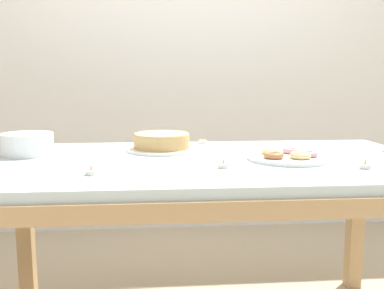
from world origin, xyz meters
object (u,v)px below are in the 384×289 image
(plate_stack, at_px, (27,144))
(tealight_right_edge, at_px, (365,166))
(cake_chocolate_round, at_px, (162,143))
(tealight_left_edge, at_px, (91,172))
(pastry_platter, at_px, (289,156))
(tealight_centre, at_px, (203,141))
(tealight_near_cakes, at_px, (223,165))

(plate_stack, distance_m, tealight_right_edge, 1.31)
(cake_chocolate_round, distance_m, tealight_left_edge, 0.52)
(cake_chocolate_round, height_order, pastry_platter, cake_chocolate_round)
(cake_chocolate_round, relative_size, tealight_left_edge, 7.64)
(tealight_left_edge, xyz_separation_m, tealight_right_edge, (0.93, 0.02, 0.00))
(pastry_platter, bearing_deg, tealight_centre, 122.57)
(tealight_left_edge, bearing_deg, tealight_right_edge, 1.29)
(plate_stack, bearing_deg, tealight_near_cakes, -23.31)
(pastry_platter, bearing_deg, plate_stack, 169.51)
(pastry_platter, xyz_separation_m, plate_stack, (-1.04, 0.19, 0.03))
(tealight_right_edge, bearing_deg, tealight_near_cakes, 174.02)
(plate_stack, height_order, tealight_near_cakes, plate_stack)
(cake_chocolate_round, relative_size, tealight_centre, 7.64)
(tealight_centre, bearing_deg, cake_chocolate_round, -135.58)
(pastry_platter, distance_m, tealight_left_edge, 0.75)
(cake_chocolate_round, distance_m, tealight_near_cakes, 0.44)
(plate_stack, relative_size, tealight_left_edge, 5.25)
(pastry_platter, bearing_deg, tealight_near_cakes, -153.84)
(tealight_left_edge, xyz_separation_m, tealight_centre, (0.43, 0.66, 0.00))
(cake_chocolate_round, height_order, tealight_left_edge, cake_chocolate_round)
(tealight_right_edge, bearing_deg, cake_chocolate_round, 147.86)
(tealight_near_cakes, xyz_separation_m, tealight_centre, (-0.01, 0.58, 0.00))
(pastry_platter, bearing_deg, tealight_left_edge, -163.90)
(pastry_platter, height_order, tealight_near_cakes, same)
(tealight_centre, bearing_deg, tealight_right_edge, -51.85)
(cake_chocolate_round, distance_m, tealight_centre, 0.28)
(pastry_platter, distance_m, tealight_centre, 0.53)
(tealight_near_cakes, relative_size, tealight_centre, 1.00)
(tealight_right_edge, bearing_deg, plate_stack, 163.13)
(cake_chocolate_round, relative_size, pastry_platter, 0.97)
(tealight_left_edge, relative_size, tealight_centre, 1.00)
(pastry_platter, height_order, tealight_right_edge, same)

